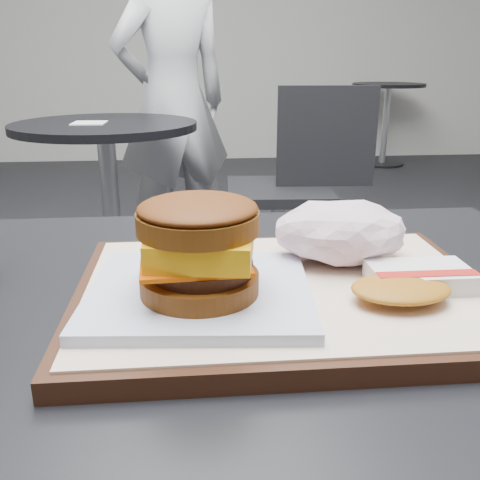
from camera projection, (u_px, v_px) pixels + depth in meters
name	position (u px, v px, depth m)	size (l,w,h in m)	color
customer_table	(224.00, 464.00, 0.56)	(0.80, 0.60, 0.77)	#A5A5AA
serving_tray	(283.00, 294.00, 0.50)	(0.38, 0.28, 0.02)	black
breakfast_sandwich	(199.00, 258.00, 0.45)	(0.20, 0.18, 0.09)	white
hash_brown	(412.00, 282.00, 0.47)	(0.12, 0.09, 0.02)	silver
crumpled_wrapper	(341.00, 232.00, 0.54)	(0.14, 0.11, 0.06)	white
neighbor_table	(109.00, 174.00, 2.09)	(0.70, 0.70, 0.75)	black
napkin	(89.00, 123.00, 1.99)	(0.12, 0.12, 0.00)	white
neighbor_chair	(295.00, 179.00, 2.19)	(0.61, 0.44, 0.88)	#ACACB1
patron	(173.00, 102.00, 2.50)	(0.57, 0.37, 1.57)	silver
bg_table_far	(387.00, 104.00, 4.96)	(0.66, 0.66, 0.75)	black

